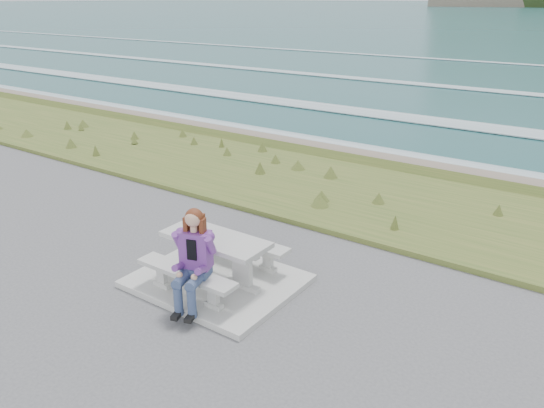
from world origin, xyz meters
name	(u,v)px	position (x,y,z in m)	size (l,w,h in m)	color
concrete_slab	(217,281)	(0.00, 0.00, 0.05)	(2.60, 2.10, 0.10)	#B0B0AB
picnic_table	(216,246)	(0.00, 0.00, 0.68)	(1.80, 0.75, 0.75)	#B0B0AB
bench_landward	(186,277)	(0.00, -0.70, 0.45)	(1.80, 0.35, 0.45)	#B0B0AB
bench_seaward	(243,244)	(0.00, 0.70, 0.45)	(1.80, 0.35, 0.45)	#B0B0AB
grass_verge	(354,197)	(0.00, 5.00, 0.00)	(160.00, 4.50, 0.22)	#3B5821
shore_drop	(401,167)	(0.00, 7.90, 0.00)	(160.00, 0.80, 2.20)	#6A5F4F
ocean	(522,120)	(0.00, 25.09, -1.74)	(1600.00, 1600.00, 0.09)	#1E5456
seated_woman	(192,273)	(0.27, -0.84, 0.66)	(0.64, 0.86, 1.51)	navy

